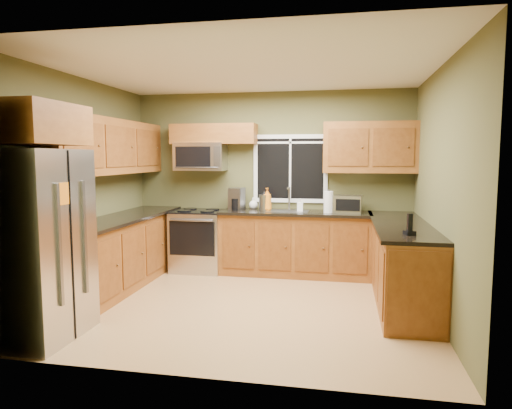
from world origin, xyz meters
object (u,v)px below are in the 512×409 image
(kettle, at_px, (264,202))
(soap_bottle_b, at_px, (300,205))
(soap_bottle_c, at_px, (253,203))
(range, at_px, (199,240))
(paper_towel_roll, at_px, (328,202))
(toaster_oven, at_px, (348,204))
(microwave, at_px, (201,157))
(coffee_maker, at_px, (237,200))
(soap_bottle_a, at_px, (267,199))
(refrigerator, at_px, (37,245))
(cordless_phone, at_px, (410,229))

(kettle, bearing_deg, soap_bottle_b, -2.62)
(soap_bottle_c, bearing_deg, range, -163.93)
(paper_towel_roll, bearing_deg, soap_bottle_c, 166.35)
(toaster_oven, bearing_deg, kettle, 177.62)
(microwave, xyz_separation_m, kettle, (1.00, -0.08, -0.66))
(coffee_maker, xyz_separation_m, kettle, (0.42, 0.00, -0.02))
(kettle, distance_m, paper_towel_roll, 0.94)
(paper_towel_roll, xyz_separation_m, soap_bottle_c, (-1.14, 0.28, -0.07))
(toaster_oven, xyz_separation_m, soap_bottle_b, (-0.68, 0.03, -0.03))
(range, distance_m, coffee_maker, 0.85)
(range, bearing_deg, paper_towel_roll, -1.36)
(coffee_maker, relative_size, kettle, 1.15)
(paper_towel_roll, bearing_deg, range, 178.64)
(toaster_oven, distance_m, soap_bottle_a, 1.16)
(coffee_maker, bearing_deg, soap_bottle_b, -1.46)
(refrigerator, xyz_separation_m, kettle, (1.69, 2.82, 0.17))
(soap_bottle_a, bearing_deg, toaster_oven, -1.65)
(range, distance_m, paper_towel_roll, 2.04)
(microwave, bearing_deg, refrigerator, -103.34)
(range, relative_size, soap_bottle_c, 5.43)
(paper_towel_roll, height_order, soap_bottle_b, paper_towel_roll)
(paper_towel_roll, bearing_deg, kettle, 173.88)
(refrigerator, distance_m, soap_bottle_c, 3.35)
(refrigerator, distance_m, soap_bottle_b, 3.58)
(paper_towel_roll, relative_size, cordless_phone, 1.54)
(soap_bottle_c, bearing_deg, paper_towel_roll, -13.65)
(toaster_oven, height_order, soap_bottle_c, toaster_oven)
(microwave, bearing_deg, soap_bottle_a, -5.36)
(refrigerator, height_order, cordless_phone, refrigerator)
(paper_towel_roll, bearing_deg, refrigerator, -133.97)
(toaster_oven, relative_size, soap_bottle_a, 1.26)
(coffee_maker, distance_m, paper_towel_roll, 1.36)
(refrigerator, bearing_deg, soap_bottle_a, 58.29)
(range, distance_m, cordless_phone, 3.36)
(refrigerator, bearing_deg, range, 76.03)
(coffee_maker, xyz_separation_m, soap_bottle_b, (0.95, -0.02, -0.06))
(toaster_oven, height_order, soap_bottle_b, toaster_oven)
(microwave, xyz_separation_m, cordless_phone, (2.81, -1.90, -0.72))
(kettle, relative_size, cordless_phone, 1.31)
(kettle, bearing_deg, range, -176.87)
(soap_bottle_c, bearing_deg, soap_bottle_a, -38.05)
(refrigerator, bearing_deg, soap_bottle_b, 51.60)
(paper_towel_roll, xyz_separation_m, cordless_phone, (0.87, -1.72, -0.09))
(coffee_maker, bearing_deg, soap_bottle_a, -2.05)
(microwave, relative_size, soap_bottle_b, 4.08)
(toaster_oven, xyz_separation_m, soap_bottle_a, (-1.16, 0.03, 0.05))
(paper_towel_roll, xyz_separation_m, soap_bottle_b, (-0.41, 0.08, -0.06))
(cordless_phone, bearing_deg, soap_bottle_c, 135.16)
(microwave, bearing_deg, coffee_maker, -8.01)
(cordless_phone, bearing_deg, toaster_oven, 108.79)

